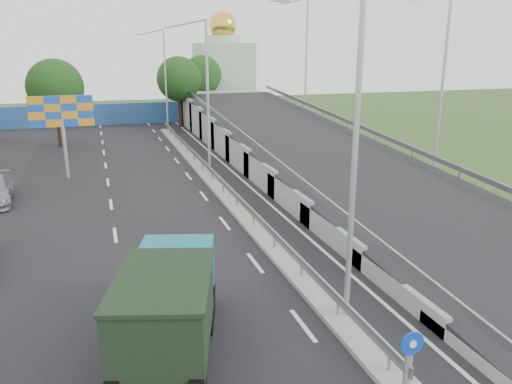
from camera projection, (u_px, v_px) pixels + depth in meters
name	position (u px, v px, depth m)	size (l,w,h in m)	color
road_surface	(176.00, 204.00, 28.07)	(26.00, 90.00, 0.04)	black
median	(212.00, 181.00, 32.58)	(1.00, 44.00, 0.20)	gray
overpass_ramp	(318.00, 149.00, 34.32)	(10.00, 50.00, 3.50)	gray
median_guardrail	(212.00, 171.00, 32.40)	(0.09, 44.00, 0.71)	gray
sign_bollard	(409.00, 360.00, 12.37)	(0.64, 0.23, 1.67)	black
lamp_post_near	(350.00, 143.00, 14.56)	(2.74, 0.18, 10.08)	#B2B5B7
lamp_post_mid	(205.00, 90.00, 32.84)	(2.74, 0.18, 10.08)	#B2B5B7
lamp_post_far	(163.00, 74.00, 51.12)	(2.74, 0.18, 10.08)	#B2B5B7
blue_wall	(122.00, 114.00, 56.69)	(30.00, 0.50, 2.40)	#2A529C
church	(224.00, 72.00, 66.97)	(7.00, 7.00, 13.80)	#B2CCAD
billboard	(62.00, 116.00, 32.45)	(4.00, 0.24, 5.50)	#B2B5B7
tree_left_mid	(55.00, 87.00, 42.85)	(4.80, 4.80, 7.60)	black
tree_median_far	(179.00, 79.00, 53.68)	(4.80, 4.80, 7.60)	black
tree_ramp_far	(202.00, 75.00, 61.26)	(4.80, 4.80, 7.60)	black
dump_truck	(169.00, 305.00, 14.03)	(3.94, 6.70, 2.78)	black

